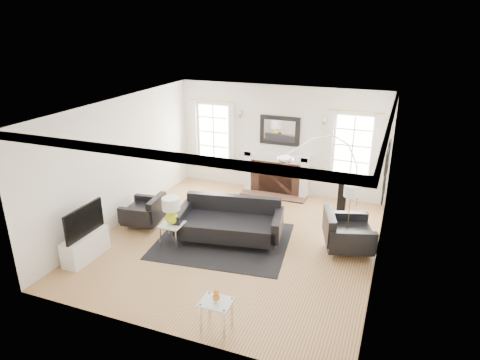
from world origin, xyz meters
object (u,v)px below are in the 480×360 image
at_px(sofa, 230,222).
at_px(armchair_right, 345,234).
at_px(armchair_left, 146,212).
at_px(gourd_lamp, 171,209).
at_px(coffee_table, 224,213).
at_px(arc_floor_lamp, 323,181).
at_px(fireplace, 277,173).

xyz_separation_m(sofa, armchair_right, (2.29, 0.35, -0.00)).
height_order(armchair_left, gourd_lamp, gourd_lamp).
distance_m(coffee_table, gourd_lamp, 1.36).
bearing_deg(arc_floor_lamp, coffee_table, -167.22).
xyz_separation_m(fireplace, sofa, (-0.16, -2.78, -0.16)).
height_order(fireplace, armchair_right, fireplace).
relative_size(armchair_right, arc_floor_lamp, 0.54).
xyz_separation_m(armchair_left, arc_floor_lamp, (3.68, 0.98, 0.90)).
distance_m(armchair_right, coffee_table, 2.61).
height_order(sofa, armchair_left, sofa).
relative_size(armchair_left, armchair_right, 0.78).
bearing_deg(armchair_left, sofa, 3.31).
bearing_deg(fireplace, gourd_lamp, -108.22).
bearing_deg(sofa, armchair_left, -176.69).
bearing_deg(arc_floor_lamp, fireplace, 128.88).
height_order(armchair_right, arc_floor_lamp, arc_floor_lamp).
height_order(armchair_left, armchair_right, armchair_right).
distance_m(sofa, arc_floor_lamp, 2.09).
height_order(armchair_left, arc_floor_lamp, arc_floor_lamp).
bearing_deg(armchair_right, sofa, -171.25).
bearing_deg(sofa, gourd_lamp, -145.14).
xyz_separation_m(fireplace, gourd_lamp, (-1.14, -3.46, 0.27)).
height_order(sofa, armchair_right, sofa).
xyz_separation_m(fireplace, armchair_right, (2.13, -2.42, -0.16)).
relative_size(gourd_lamp, arc_floor_lamp, 0.25).
height_order(fireplace, gourd_lamp, fireplace).
height_order(fireplace, coffee_table, fireplace).
height_order(armchair_right, coffee_table, armchair_right).
distance_m(fireplace, gourd_lamp, 3.65).
bearing_deg(coffee_table, gourd_lamp, -121.33).
height_order(gourd_lamp, arc_floor_lamp, arc_floor_lamp).
distance_m(sofa, gourd_lamp, 1.27).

